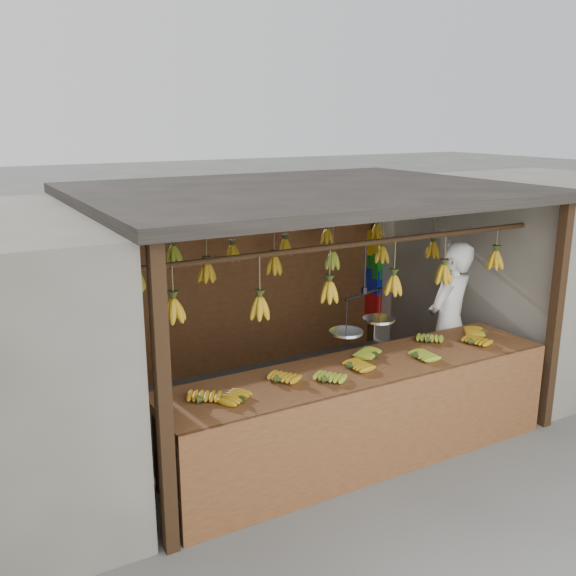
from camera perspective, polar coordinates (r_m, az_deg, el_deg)
ground at (r=7.02m, az=1.23°, el=-10.86°), size 80.00×80.00×0.00m
stall at (r=6.70m, az=-0.12°, el=5.61°), size 4.30×3.30×2.40m
neighbor_right at (r=8.94m, az=21.53°, el=1.57°), size 3.00×3.00×2.30m
counter at (r=5.78m, az=7.31°, el=-9.07°), size 3.76×0.86×0.96m
hanging_bananas at (r=6.49m, az=1.30°, el=2.18°), size 3.63×2.26×0.37m
balance_scale at (r=5.79m, az=6.70°, el=-3.00°), size 0.76×0.44×0.77m
vendor at (r=7.14m, az=14.10°, el=-3.10°), size 0.76×0.62×1.80m
bag_bundles at (r=8.78m, az=7.66°, el=1.29°), size 0.08×0.26×1.18m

